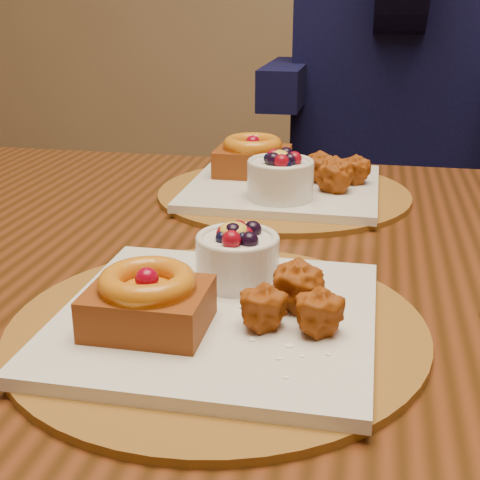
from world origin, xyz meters
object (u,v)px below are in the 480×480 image
Objects in this scene: place_setting_near at (216,307)px; chair_far at (402,217)px; dining_table at (258,304)px; diner at (399,18)px; place_setting_far at (281,180)px.

chair_far reaches higher than place_setting_near.
diner is at bearing 79.59° from dining_table.
place_setting_near is 1.24m from chair_far.
dining_table is 4.21× the size of place_setting_far.
dining_table is at bearing 89.42° from place_setting_near.
diner is at bearing 76.21° from place_setting_far.
diner is at bearing 81.45° from place_setting_near.
place_setting_near is 1.15m from diner.
diner reaches higher than dining_table.
chair_far is at bearing 77.45° from dining_table.
place_setting_far is 0.43× the size of chair_far.
dining_table is 1.02m from chair_far.
chair_far is (0.22, 0.98, -0.19)m from dining_table.
chair_far is at bearing 67.15° from diner.
diner reaches higher than chair_far.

